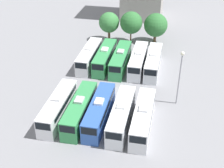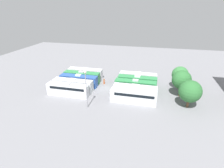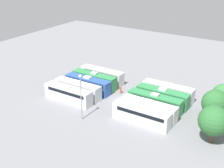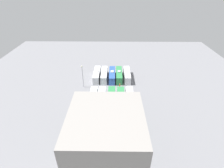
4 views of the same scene
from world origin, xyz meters
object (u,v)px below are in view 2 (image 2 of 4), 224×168
bus_3 (73,85)px  bus_6 (137,81)px  bus_4 (68,89)px  worker_person (104,81)px  bus_1 (82,77)px  bus_9 (133,96)px  light_pole (86,84)px  tree_2 (190,91)px  tree_0 (180,75)px  bus_5 (138,78)px  bus_8 (135,91)px  bus_0 (86,73)px  tree_1 (182,80)px  bus_7 (135,86)px  bus_2 (79,80)px

bus_3 → bus_6: size_ratio=1.00×
bus_4 → worker_person: size_ratio=6.21×
bus_1 → bus_9: (9.04, 17.09, 0.00)m
light_pole → tree_2: 23.59m
tree_0 → tree_2: bearing=6.2°
bus_1 → bus_5: 17.33m
tree_2 → light_pole: bearing=-76.2°
bus_8 → tree_2: bearing=81.0°
bus_8 → light_pole: size_ratio=1.23×
bus_5 → light_pole: (17.09, -10.05, 4.30)m
bus_0 → bus_4: size_ratio=1.00×
worker_person → tree_1: tree_1 is taller
light_pole → tree_0: (-15.76, 21.71, -1.77)m
bus_7 → bus_8: bearing=5.1°
bus_3 → bus_7: (-3.33, 16.90, 0.00)m
tree_1 → bus_7: bearing=-90.5°
bus_0 → tree_1: (6.29, 28.56, 2.96)m
bus_0 → bus_3: size_ratio=1.00×
bus_5 → tree_1: 13.37m
bus_8 → tree_1: 12.09m
tree_0 → tree_2: tree_2 is taller
bus_4 → bus_7: size_ratio=1.00×
bus_1 → worker_person: bearing=91.0°
light_pole → tree_1: light_pole is taller
bus_7 → bus_5: bearing=178.7°
bus_1 → bus_7: bearing=80.4°
bus_1 → worker_person: bus_1 is taller
bus_7 → bus_4: bearing=-69.3°
bus_0 → tree_0: tree_0 is taller
bus_0 → bus_5: 17.12m
bus_2 → tree_1: (0.09, 28.24, 2.96)m
bus_6 → bus_7: size_ratio=1.00×
light_pole → tree_0: 26.89m
bus_4 → tree_0: (-11.24, 28.76, 2.53)m
bus_2 → bus_9: size_ratio=1.00×
bus_1 → bus_7: same height
light_pole → bus_6: bearing=144.2°
bus_5 → tree_1: size_ratio=1.57×
bus_1 → bus_8: size_ratio=1.00×
bus_0 → tree_1: bearing=77.6°
bus_0 → tree_0: (1.35, 28.78, 2.53)m
bus_6 → bus_9: same height
bus_3 → bus_5: same height
bus_4 → tree_1: tree_1 is taller
bus_2 → tree_0: (-4.85, 28.46, 2.53)m
bus_3 → bus_4: 3.08m
tree_2 → bus_5: bearing=-131.9°
bus_0 → bus_8: (9.51, 17.28, 0.00)m
bus_4 → bus_8: same height
bus_3 → bus_9: bearing=80.6°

